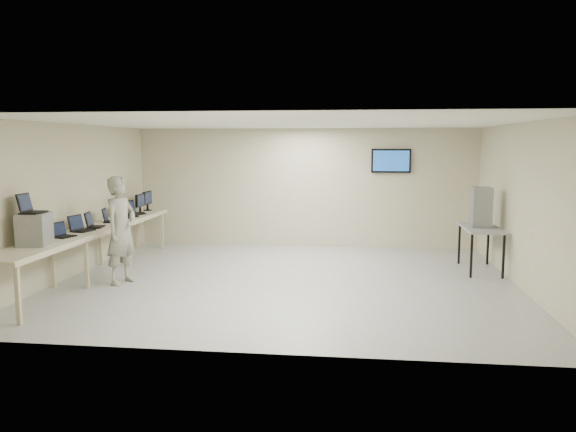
# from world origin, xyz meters

# --- Properties ---
(room) EXTENTS (8.01, 7.01, 2.81)m
(room) POSITION_xyz_m (0.03, 0.06, 1.41)
(room) COLOR #A8A8A7
(room) RESTS_ON ground
(workbench) EXTENTS (0.76, 6.00, 0.90)m
(workbench) POSITION_xyz_m (-3.59, 0.00, 0.83)
(workbench) COLOR #C6BB91
(workbench) RESTS_ON ground
(equipment_box) EXTENTS (0.49, 0.54, 0.49)m
(equipment_box) POSITION_xyz_m (-3.65, -1.80, 1.15)
(equipment_box) COLOR gray
(equipment_box) RESTS_ON workbench
(laptop_on_box) EXTENTS (0.34, 0.40, 0.30)m
(laptop_on_box) POSITION_xyz_m (-3.71, -1.80, 1.47)
(laptop_on_box) COLOR black
(laptop_on_box) RESTS_ON equipment_box
(laptop_0) EXTENTS (0.34, 0.37, 0.25)m
(laptop_0) POSITION_xyz_m (-3.63, -1.05, 0.97)
(laptop_0) COLOR black
(laptop_0) RESTS_ON workbench
(laptop_1) EXTENTS (0.38, 0.42, 0.29)m
(laptop_1) POSITION_xyz_m (-3.64, -0.41, 0.97)
(laptop_1) COLOR black
(laptop_1) RESTS_ON workbench
(laptop_2) EXTENTS (0.35, 0.40, 0.29)m
(laptop_2) POSITION_xyz_m (-3.63, 0.05, 0.97)
(laptop_2) COLOR black
(laptop_2) RESTS_ON workbench
(laptop_3) EXTENTS (0.36, 0.40, 0.27)m
(laptop_3) POSITION_xyz_m (-3.65, 0.78, 0.97)
(laptop_3) COLOR black
(laptop_3) RESTS_ON workbench
(laptop_4) EXTENTS (0.42, 0.46, 0.31)m
(laptop_4) POSITION_xyz_m (-3.61, 1.45, 0.98)
(laptop_4) COLOR black
(laptop_4) RESTS_ON workbench
(laptop_5) EXTENTS (0.43, 0.46, 0.31)m
(laptop_5) POSITION_xyz_m (-3.63, 1.93, 0.98)
(laptop_5) COLOR black
(laptop_5) RESTS_ON workbench
(monitor_near) EXTENTS (0.19, 0.43, 0.42)m
(monitor_near) POSITION_xyz_m (-3.60, 2.30, 1.15)
(monitor_near) COLOR black
(monitor_near) RESTS_ON workbench
(monitor_far) EXTENTS (0.20, 0.45, 0.45)m
(monitor_far) POSITION_xyz_m (-3.60, 2.75, 1.17)
(monitor_far) COLOR black
(monitor_far) RESTS_ON workbench
(soldier) EXTENTS (0.61, 0.78, 1.88)m
(soldier) POSITION_xyz_m (-2.85, -0.48, 0.94)
(soldier) COLOR gray
(soldier) RESTS_ON ground
(side_table) EXTENTS (0.66, 1.42, 0.85)m
(side_table) POSITION_xyz_m (3.60, 1.28, 0.78)
(side_table) COLOR gray
(side_table) RESTS_ON ground
(storage_bins) EXTENTS (0.36, 0.40, 0.77)m
(storage_bins) POSITION_xyz_m (3.58, 1.28, 1.24)
(storage_bins) COLOR gray
(storage_bins) RESTS_ON side_table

